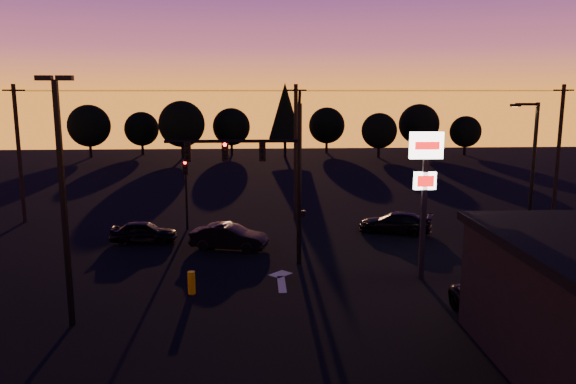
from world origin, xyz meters
name	(u,v)px	position (x,y,z in m)	size (l,w,h in m)	color
ground	(271,292)	(0.00, 0.00, 0.00)	(120.00, 120.00, 0.00)	black
lane_arrow	(281,279)	(0.50, 1.67, 0.01)	(1.20, 3.10, 0.01)	beige
traffic_signal_mast	(267,167)	(-0.10, 3.99, 4.94)	(6.79, 0.52, 8.58)	black
secondary_signal	(186,184)	(-5.00, 11.49, 2.86)	(0.30, 0.31, 4.35)	black
parking_lot_light	(62,186)	(-7.50, -3.00, 5.27)	(1.25, 0.30, 9.14)	black
pylon_sign	(425,174)	(7.00, 1.50, 4.91)	(1.50, 0.28, 6.80)	black
streetlight	(531,171)	(13.91, 5.50, 4.42)	(1.55, 0.35, 8.00)	black
utility_pole_0	(19,153)	(-16.00, 14.00, 4.59)	(1.40, 0.26, 9.00)	black
utility_pole_1	(296,151)	(2.00, 14.00, 4.59)	(1.40, 0.26, 9.00)	black
utility_pole_2	(559,150)	(20.00, 14.00, 4.59)	(1.40, 0.26, 9.00)	black
power_wires	(296,91)	(2.00, 14.00, 8.57)	(36.00, 1.22, 0.07)	black
bollard	(192,283)	(-3.42, 0.05, 0.49)	(0.33, 0.33, 0.99)	#D29B00
tree_0	(89,126)	(-22.00, 50.00, 4.06)	(5.36, 5.36, 6.74)	black
tree_1	(142,129)	(-16.00, 53.00, 3.43)	(4.54, 4.54, 5.71)	black
tree_2	(182,124)	(-10.00, 48.00, 4.37)	(5.77, 5.78, 7.26)	black
tree_3	(231,127)	(-4.00, 52.00, 3.75)	(4.95, 4.95, 6.22)	black
tree_4	(285,111)	(3.00, 49.00, 5.93)	(4.18, 4.18, 9.50)	black
tree_5	(327,125)	(9.00, 54.00, 3.75)	(4.95, 4.95, 6.22)	black
tree_6	(379,131)	(15.00, 48.00, 3.43)	(4.54, 4.54, 5.71)	black
tree_7	(419,124)	(21.00, 51.00, 4.06)	(5.36, 5.36, 6.74)	black
tree_8	(465,132)	(27.00, 50.00, 3.12)	(4.12, 4.12, 5.19)	black
car_left	(144,232)	(-7.07, 8.38, 0.64)	(1.50, 3.73, 1.27)	black
car_mid	(229,237)	(-2.14, 6.84, 0.69)	(1.46, 4.20, 1.38)	black
car_right	(395,223)	(7.82, 9.83, 0.64)	(1.79, 4.39, 1.27)	black
suv_parked	(497,307)	(8.38, -3.66, 0.62)	(2.04, 4.43, 1.23)	black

